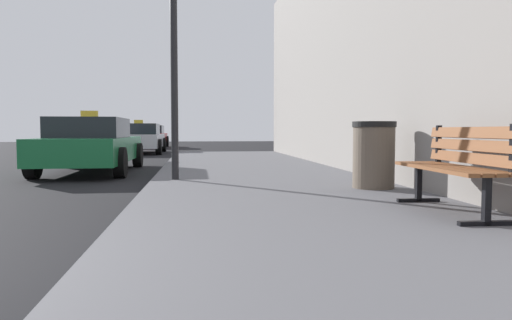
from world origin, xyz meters
name	(u,v)px	position (x,y,z in m)	size (l,w,h in m)	color
sidewalk	(416,289)	(4.00, 0.00, 0.07)	(4.00, 32.00, 0.15)	#5B5B60
bench	(457,162)	(5.39, 1.95, 0.66)	(0.56, 1.62, 0.89)	brown
trash_bin	(374,155)	(5.31, 3.99, 0.63)	(0.62, 0.62, 0.96)	brown
car_green	(92,145)	(0.35, 8.81, 0.65)	(1.94, 4.57, 1.43)	#196638
car_silver	(139,138)	(0.34, 18.08, 0.65)	(2.06, 4.45, 1.43)	#B7B7BF
car_red	(150,136)	(0.13, 24.88, 0.65)	(1.95, 4.50, 1.27)	red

